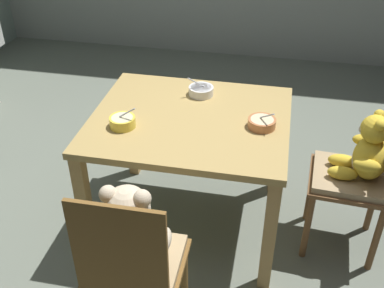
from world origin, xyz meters
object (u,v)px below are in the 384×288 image
Objects in this scene: dining_table at (190,134)px; porridge_bowl_yellow_near_left at (122,122)px; teddy_chair_near_front at (132,247)px; teddy_chair_near_right at (363,165)px; porridge_bowl_white_far_center at (201,91)px; porridge_bowl_terracotta_near_right at (262,123)px.

porridge_bowl_yellow_near_left is at bearing -153.36° from dining_table.
teddy_chair_near_front is 6.55× the size of porridge_bowl_yellow_near_left.
teddy_chair_near_right is 0.94m from porridge_bowl_white_far_center.
porridge_bowl_terracotta_near_right is at bearing -29.17° from teddy_chair_near_front.
teddy_chair_near_front is 1.24m from teddy_chair_near_right.
teddy_chair_near_right is 0.55m from porridge_bowl_terracotta_near_right.
porridge_bowl_terracotta_near_right is at bearing 11.08° from porridge_bowl_yellow_near_left.
porridge_bowl_terracotta_near_right is (0.37, -0.02, 0.13)m from dining_table.
teddy_chair_near_front is at bearing -69.50° from porridge_bowl_yellow_near_left.
porridge_bowl_terracotta_near_right is at bearing 4.93° from teddy_chair_near_right.
porridge_bowl_terracotta_near_right is 1.00× the size of porridge_bowl_yellow_near_left.
dining_table is 0.29m from porridge_bowl_white_far_center.
porridge_bowl_white_far_center reaches higher than dining_table.
teddy_chair_near_front is 6.55× the size of porridge_bowl_terracotta_near_right.
porridge_bowl_terracotta_near_right reaches higher than dining_table.
dining_table is at bearing 176.46° from porridge_bowl_terracotta_near_right.
porridge_bowl_white_far_center is (-0.36, 0.28, 0.00)m from porridge_bowl_terracotta_near_right.
teddy_chair_near_front reaches higher than teddy_chair_near_right.
dining_table is 0.37m from porridge_bowl_yellow_near_left.
dining_table is 1.11× the size of teddy_chair_near_front.
dining_table is 0.81m from teddy_chair_near_front.
porridge_bowl_white_far_center is (0.01, 0.25, 0.13)m from dining_table.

